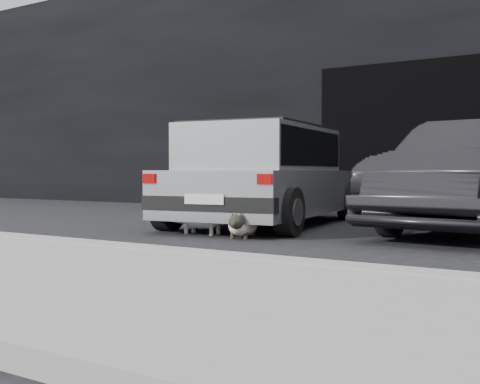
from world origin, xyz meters
The scene contains 8 objects.
ground centered at (0.00, 0.00, 0.00)m, with size 80.00×80.00×0.00m, color black.
building_facade centered at (1.00, 6.00, 2.50)m, with size 34.00×4.00×5.00m, color black.
garage_opening centered at (1.00, 3.99, 1.30)m, with size 4.00×0.10×2.60m, color black.
curb centered at (1.00, -2.60, 0.06)m, with size 18.00×0.25×0.12m, color gray.
sidewalk centered at (1.00, -3.80, 0.06)m, with size 18.00×2.20×0.11m, color gray.
silver_hatchback centered at (-0.34, 0.70, 0.73)m, with size 2.14×3.78×1.33m.
cat_siamese centered at (0.20, -0.75, 0.14)m, with size 0.45×0.83×0.30m.
cat_white centered at (-0.37, -0.65, 0.20)m, with size 0.88×0.32×0.41m.
Camera 1 is at (3.65, -6.26, 0.73)m, focal length 45.00 mm.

